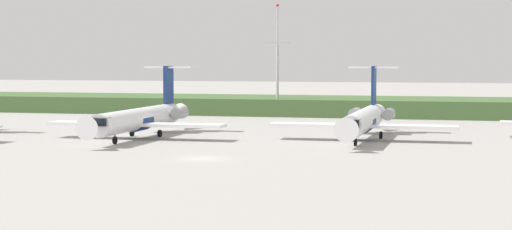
# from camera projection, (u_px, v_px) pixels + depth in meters

# --- Properties ---
(ground_plane) EXTENTS (500.00, 500.00, 0.00)m
(ground_plane) POSITION_uv_depth(u_px,v_px,m) (271.00, 133.00, 114.81)
(ground_plane) COLOR #9E9B96
(grass_berm) EXTENTS (320.00, 20.00, 3.00)m
(grass_berm) POSITION_uv_depth(u_px,v_px,m) (323.00, 106.00, 154.22)
(grass_berm) COLOR #426033
(grass_berm) RESTS_ON ground
(regional_jet_third) EXTENTS (22.81, 31.00, 9.00)m
(regional_jet_third) POSITION_uv_depth(u_px,v_px,m) (140.00, 118.00, 108.05)
(regional_jet_third) COLOR white
(regional_jet_third) RESTS_ON ground
(regional_jet_fourth) EXTENTS (22.81, 31.00, 9.00)m
(regional_jet_fourth) POSITION_uv_depth(u_px,v_px,m) (364.00, 119.00, 105.74)
(regional_jet_fourth) COLOR white
(regional_jet_fourth) RESTS_ON ground
(antenna_mast) EXTENTS (4.40, 0.50, 19.53)m
(antenna_mast) POSITION_uv_depth(u_px,v_px,m) (277.00, 69.00, 149.94)
(antenna_mast) COLOR #B2B2B7
(antenna_mast) RESTS_ON ground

